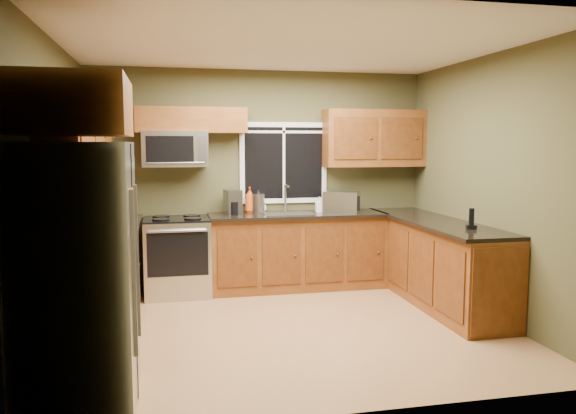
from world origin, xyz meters
name	(u,v)px	position (x,y,z in m)	size (l,w,h in m)	color
floor	(290,328)	(0.00, 0.00, 0.00)	(4.20, 4.20, 0.00)	#9D7145
ceiling	(291,45)	(0.00, 0.00, 2.70)	(4.20, 4.20, 0.00)	white
back_wall	(260,179)	(0.00, 1.80, 1.35)	(4.20, 4.20, 0.00)	#454326
front_wall	(351,213)	(0.00, -1.80, 1.35)	(4.20, 4.20, 0.00)	#454326
left_wall	(56,194)	(-2.10, 0.00, 1.35)	(3.60, 3.60, 0.00)	#454326
right_wall	(490,187)	(2.10, 0.00, 1.35)	(3.60, 3.60, 0.00)	#454326
window	(284,163)	(0.30, 1.78, 1.55)	(1.12, 0.03, 1.02)	white
base_cabinets_left	(102,281)	(-1.80, 0.48, 0.45)	(0.60, 2.65, 0.90)	brown
countertop_left	(103,233)	(-1.78, 0.48, 0.92)	(0.65, 2.65, 0.04)	black
base_cabinets_back	(297,252)	(0.42, 1.50, 0.45)	(2.17, 0.60, 0.90)	brown
countertop_back	(298,215)	(0.42, 1.48, 0.92)	(2.17, 0.65, 0.04)	black
base_cabinets_peninsula	(436,263)	(1.80, 0.54, 0.45)	(0.60, 2.52, 0.90)	brown
countertop_peninsula	(435,222)	(1.78, 0.55, 0.92)	(0.65, 2.50, 0.04)	black
upper_cabinets_left	(81,136)	(-1.94, 0.48, 1.86)	(0.33, 2.65, 0.72)	brown
upper_cabinets_back_left	(191,120)	(-0.85, 1.64, 2.07)	(1.30, 0.33, 0.30)	brown
upper_cabinets_back_right	(374,138)	(1.45, 1.64, 1.86)	(1.30, 0.33, 0.72)	brown
upper_cabinet_over_fridge	(71,106)	(-1.74, -1.30, 2.03)	(0.72, 0.90, 0.38)	brown
refrigerator	(79,277)	(-1.74, -1.30, 0.90)	(0.74, 0.90, 1.80)	#B7B7BC
range	(178,256)	(-1.05, 1.47, 0.47)	(0.76, 0.69, 0.94)	#B7B7BC
microwave	(175,149)	(-1.05, 1.61, 1.73)	(0.76, 0.41, 0.42)	#B7B7BC
sink	(288,212)	(0.30, 1.49, 0.95)	(0.60, 0.42, 0.36)	slate
toaster_oven	(341,202)	(0.97, 1.46, 1.07)	(0.52, 0.48, 0.26)	#B7B7BC
coffee_maker	(233,203)	(-0.38, 1.55, 1.08)	(0.22, 0.27, 0.30)	slate
kettle	(258,202)	(-0.05, 1.65, 1.07)	(0.21, 0.21, 0.29)	#B7B7BC
paper_towel_roll	(337,202)	(0.93, 1.50, 1.07)	(0.12, 0.12, 0.29)	white
soap_bottle_a	(250,200)	(-0.15, 1.70, 1.10)	(0.12, 0.12, 0.32)	#D75014
soap_bottle_b	(319,205)	(0.70, 1.51, 1.04)	(0.09, 0.09, 0.19)	white
soap_bottle_c	(262,206)	(0.00, 1.70, 1.02)	(0.12, 0.12, 0.16)	white
cordless_phone	(471,223)	(1.83, -0.13, 1.00)	(0.12, 0.12, 0.21)	black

